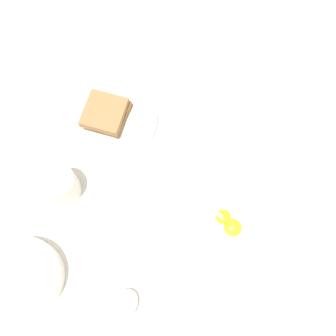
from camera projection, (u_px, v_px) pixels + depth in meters
ground_plane at (122, 219)px, 0.85m from camera, size 3.00×3.00×0.00m
egg_bowl at (234, 224)px, 0.82m from camera, size 0.16×0.16×0.08m
toast_plate at (109, 119)px, 0.92m from camera, size 0.23×0.23×0.02m
toast_sandwich at (106, 113)px, 0.89m from camera, size 0.11×0.11×0.04m
soup_spoon at (118, 313)px, 0.77m from camera, size 0.17×0.12×0.03m
congee_bowl at (23, 277)px, 0.78m from camera, size 0.16×0.16×0.05m
drinking_cup at (59, 184)px, 0.83m from camera, size 0.08×0.08×0.08m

